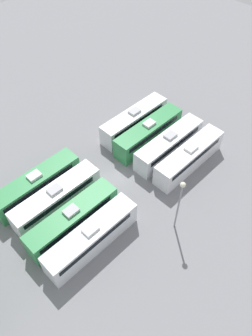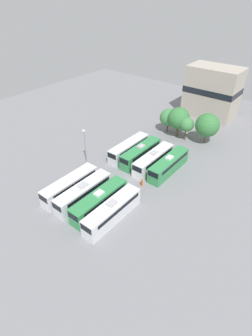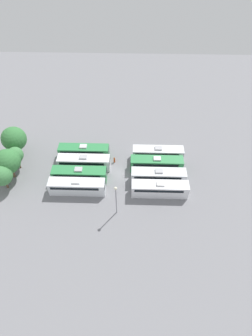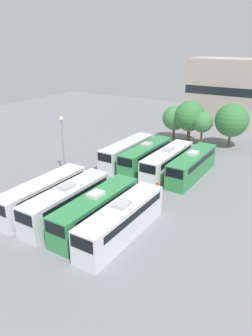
% 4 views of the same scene
% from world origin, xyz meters
% --- Properties ---
extents(ground_plane, '(119.73, 119.73, 0.00)m').
position_xyz_m(ground_plane, '(0.00, 0.00, 0.00)').
color(ground_plane, gray).
extents(bus_0, '(2.61, 11.59, 3.57)m').
position_xyz_m(bus_0, '(-5.17, -8.40, 1.77)').
color(bus_0, silver).
rests_on(bus_0, ground_plane).
extents(bus_1, '(2.61, 11.59, 3.57)m').
position_xyz_m(bus_1, '(-1.78, -8.30, 1.77)').
color(bus_1, silver).
rests_on(bus_1, ground_plane).
extents(bus_2, '(2.61, 11.59, 3.57)m').
position_xyz_m(bus_2, '(1.83, -8.09, 1.77)').
color(bus_2, '#338C4C').
rests_on(bus_2, ground_plane).
extents(bus_3, '(2.61, 11.59, 3.57)m').
position_xyz_m(bus_3, '(5.09, -8.54, 1.77)').
color(bus_3, silver).
rests_on(bus_3, ground_plane).
extents(bus_4, '(2.61, 11.59, 3.57)m').
position_xyz_m(bus_4, '(-5.03, 8.60, 1.77)').
color(bus_4, silver).
rests_on(bus_4, ground_plane).
extents(bus_5, '(2.61, 11.59, 3.57)m').
position_xyz_m(bus_5, '(-1.80, 8.59, 1.77)').
color(bus_5, '#338C4C').
rests_on(bus_5, ground_plane).
extents(bus_6, '(2.61, 11.59, 3.57)m').
position_xyz_m(bus_6, '(1.82, 8.10, 1.77)').
color(bus_6, white).
rests_on(bus_6, ground_plane).
extents(bus_7, '(2.61, 11.59, 3.57)m').
position_xyz_m(bus_7, '(5.22, 8.55, 1.77)').
color(bus_7, '#338C4C').
rests_on(bus_7, ground_plane).
extents(worker_person, '(0.36, 0.36, 1.62)m').
position_xyz_m(worker_person, '(3.71, 1.42, 0.75)').
color(worker_person, '#CC4C19').
rests_on(worker_person, ground_plane).
extents(light_pole, '(0.60, 0.60, 8.05)m').
position_xyz_m(light_pole, '(-9.93, 0.18, 5.43)').
color(light_pole, gray).
rests_on(light_pole, ground_plane).
extents(tree_0, '(4.39, 4.39, 6.15)m').
position_xyz_m(tree_0, '(-4.36, 23.78, 3.94)').
color(tree_0, brown).
rests_on(tree_0, ground_plane).
extents(tree_1, '(5.31, 5.31, 7.45)m').
position_xyz_m(tree_1, '(-1.26, 23.31, 4.77)').
color(tree_1, brown).
rests_on(tree_1, ground_plane).
extents(tree_2, '(3.54, 3.54, 5.90)m').
position_xyz_m(tree_2, '(1.33, 22.72, 4.12)').
color(tree_2, brown).
rests_on(tree_2, ground_plane).
extents(tree_3, '(5.56, 5.56, 7.52)m').
position_xyz_m(tree_3, '(5.81, 24.19, 4.73)').
color(tree_3, brown).
rests_on(tree_3, ground_plane).
extents(depot_building, '(14.13, 8.61, 13.71)m').
position_xyz_m(depot_building, '(-0.64, 40.59, 6.93)').
color(depot_building, '#B2A899').
rests_on(depot_building, ground_plane).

